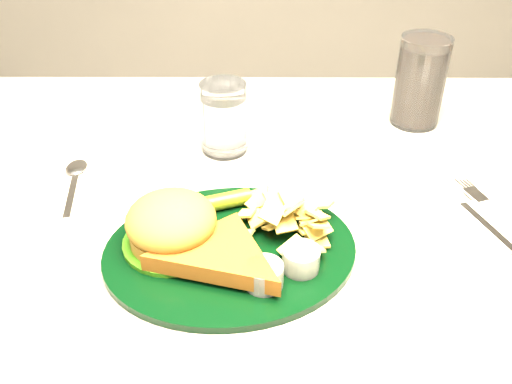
% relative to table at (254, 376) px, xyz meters
% --- Properties ---
extents(table, '(1.20, 0.80, 0.75)m').
position_rel_table_xyz_m(table, '(0.00, 0.00, 0.00)').
color(table, '#A7A297').
rests_on(table, ground).
extents(dinner_plate, '(0.33, 0.29, 0.07)m').
position_rel_table_xyz_m(dinner_plate, '(-0.03, -0.11, 0.41)').
color(dinner_plate, black).
rests_on(dinner_plate, table).
extents(water_glass, '(0.07, 0.07, 0.11)m').
position_rel_table_xyz_m(water_glass, '(-0.04, 0.13, 0.43)').
color(water_glass, white).
rests_on(water_glass, table).
extents(cola_glass, '(0.10, 0.10, 0.14)m').
position_rel_table_xyz_m(cola_glass, '(0.26, 0.22, 0.45)').
color(cola_glass, black).
rests_on(cola_glass, table).
extents(fork_napkin, '(0.15, 0.17, 0.01)m').
position_rel_table_xyz_m(fork_napkin, '(0.29, -0.06, 0.38)').
color(fork_napkin, white).
rests_on(fork_napkin, table).
extents(spoon, '(0.06, 0.14, 0.01)m').
position_rel_table_xyz_m(spoon, '(-0.25, 0.00, 0.38)').
color(spoon, silver).
rests_on(spoon, table).
extents(wrapped_straw, '(0.23, 0.09, 0.01)m').
position_rel_table_xyz_m(wrapped_straw, '(0.04, 0.14, 0.38)').
color(wrapped_straw, white).
rests_on(wrapped_straw, table).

